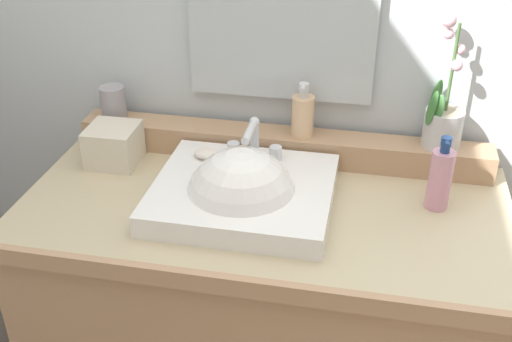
{
  "coord_description": "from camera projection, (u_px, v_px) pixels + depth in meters",
  "views": [
    {
      "loc": [
        0.24,
        -1.26,
        1.67
      ],
      "look_at": [
        -0.02,
        -0.0,
        0.93
      ],
      "focal_mm": 43.8,
      "sensor_mm": 36.0,
      "label": 1
    }
  ],
  "objects": [
    {
      "name": "tumbler_cup",
      "position": [
        113.0,
        102.0,
        1.75
      ],
      "size": [
        0.07,
        0.07,
        0.09
      ],
      "primitive_type": "cylinder",
      "color": "#979298",
      "rests_on": "back_ledge"
    },
    {
      "name": "potted_plant",
      "position": [
        443.0,
        118.0,
        1.58
      ],
      "size": [
        0.11,
        0.12,
        0.34
      ],
      "color": "silver",
      "rests_on": "back_ledge"
    },
    {
      "name": "lotion_bottle",
      "position": [
        440.0,
        178.0,
        1.47
      ],
      "size": [
        0.05,
        0.06,
        0.19
      ],
      "color": "pink",
      "rests_on": "vanity_cabinet"
    },
    {
      "name": "tissue_box",
      "position": [
        114.0,
        145.0,
        1.68
      ],
      "size": [
        0.13,
        0.13,
        0.1
      ],
      "primitive_type": "cube",
      "rotation": [
        0.0,
        0.0,
        0.02
      ],
      "color": "beige",
      "rests_on": "vanity_cabinet"
    },
    {
      "name": "soap_bar",
      "position": [
        207.0,
        154.0,
        1.6
      ],
      "size": [
        0.07,
        0.04,
        0.02
      ],
      "primitive_type": "ellipsoid",
      "color": "silver",
      "rests_on": "sink_basin"
    },
    {
      "name": "vanity_cabinet",
      "position": [
        263.0,
        330.0,
        1.73
      ],
      "size": [
        1.19,
        0.6,
        0.85
      ],
      "color": "tan",
      "rests_on": "ground"
    },
    {
      "name": "sink_basin",
      "position": [
        242.0,
        199.0,
        1.5
      ],
      "size": [
        0.43,
        0.39,
        0.29
      ],
      "color": "white",
      "rests_on": "vanity_cabinet"
    },
    {
      "name": "back_ledge",
      "position": [
        281.0,
        145.0,
        1.71
      ],
      "size": [
        1.12,
        0.1,
        0.08
      ],
      "primitive_type": "cube",
      "color": "tan",
      "rests_on": "vanity_cabinet"
    },
    {
      "name": "soap_dispenser",
      "position": [
        303.0,
        114.0,
        1.64
      ],
      "size": [
        0.06,
        0.06,
        0.15
      ],
      "color": "#DFB588",
      "rests_on": "back_ledge"
    },
    {
      "name": "mirror",
      "position": [
        282.0,
        13.0,
        1.58
      ],
      "size": [
        0.49,
        0.02,
        0.46
      ],
      "primitive_type": "cube",
      "color": "silver"
    }
  ]
}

